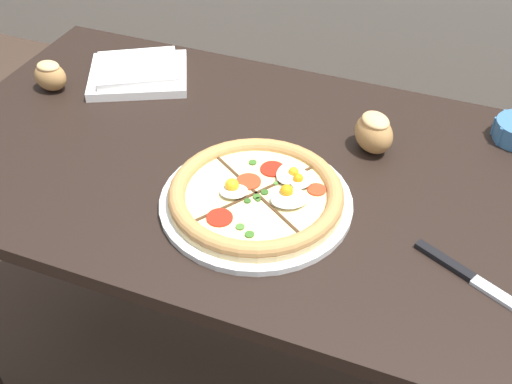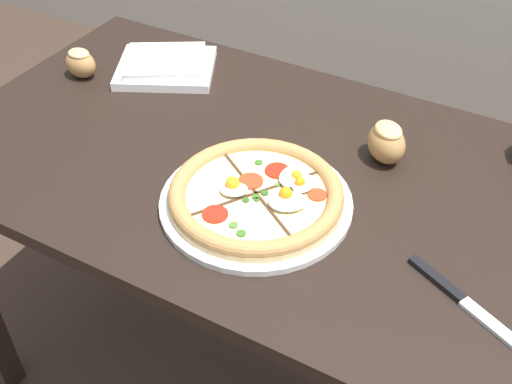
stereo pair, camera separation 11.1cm
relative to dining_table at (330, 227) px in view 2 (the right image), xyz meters
The scene contains 6 objects.
dining_table is the anchor object (origin of this frame).
pizza 0.19m from the dining_table, 132.30° to the right, with size 0.34×0.34×0.05m.
napkin_folded 0.56m from the dining_table, 159.25° to the left, with size 0.28×0.26×0.04m.
bread_piece_near 0.20m from the dining_table, 68.39° to the left, with size 0.11×0.11×0.08m.
bread_piece_mid 0.68m from the dining_table, behind, with size 0.08×0.06×0.07m.
knife_main 0.35m from the dining_table, 28.59° to the right, with size 0.24×0.13×0.01m.
Camera 2 is at (0.31, -0.85, 1.51)m, focal length 45.00 mm.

